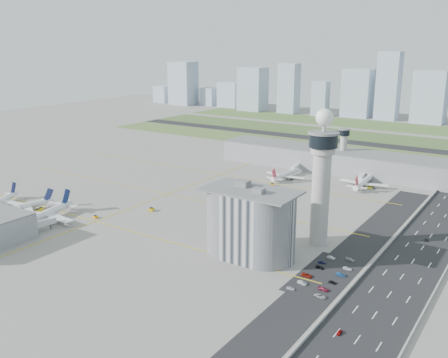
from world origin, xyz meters
The scene contains 55 objects.
ground centered at (0.00, 0.00, 0.00)m, with size 1000.00×1000.00×0.00m, color gray.
grass_strip_0 centered at (-20.00, 225.00, 0.04)m, with size 480.00×50.00×0.08m, color #496630.
grass_strip_1 centered at (-20.00, 300.00, 0.04)m, with size 480.00×60.00×0.08m, color #45652F.
grass_strip_2 centered at (-20.00, 380.00, 0.04)m, with size 480.00×70.00×0.08m, color #45602D.
runway centered at (-20.00, 262.00, 0.06)m, with size 480.00×22.00×0.10m, color black.
highway centered at (115.00, 0.00, 0.05)m, with size 28.00×500.00×0.10m, color black.
barrier_left centered at (101.00, 0.00, 0.60)m, with size 0.60×500.00×1.20m, color #9E9E99.
barrier_right centered at (129.00, 0.00, 0.60)m, with size 0.60×500.00×1.20m, color #9E9E99.
landside_road centered at (90.00, -10.00, 0.04)m, with size 18.00×260.00×0.08m, color black.
parking_lot centered at (88.00, -22.00, 0.05)m, with size 20.00×44.00×0.10m, color black.
taxiway_line_h_0 centered at (-40.00, -30.00, 0.01)m, with size 260.00×0.60×0.01m, color yellow.
taxiway_line_h_1 centered at (-40.00, 30.00, 0.01)m, with size 260.00×0.60×0.01m, color yellow.
taxiway_line_h_2 centered at (-40.00, 90.00, 0.01)m, with size 260.00×0.60×0.01m, color yellow.
taxiway_line_v centered at (-40.00, 30.00, 0.01)m, with size 0.60×260.00×0.01m, color yellow.
control_tower centered at (72.00, 8.00, 35.04)m, with size 14.00×14.00×64.50m.
secondary_tower centered at (30.00, 150.00, 18.80)m, with size 8.60×8.60×31.90m.
admin_building centered at (51.99, -22.00, 15.30)m, with size 42.00×24.00×33.50m.
terminal_pier centered at (40.00, 148.00, 7.90)m, with size 210.00×32.00×15.80m.
airplane_near_b centered at (-86.51, -42.68, 5.31)m, with size 37.93×32.24×10.62m, color white, non-canonical shape.
airplane_near_c centered at (-62.78, -46.22, 6.37)m, with size 45.51×38.69×12.74m, color white, non-canonical shape.
airplane_far_a centered at (4.60, 106.74, 5.02)m, with size 35.82×30.45×10.03m, color white, non-canonical shape.
airplane_far_b centered at (57.62, 117.67, 5.47)m, with size 39.08×33.22×10.94m, color white, non-canonical shape.
jet_bridge_near_2 centered at (-53.00, -61.00, 2.85)m, with size 14.00×3.00×5.70m, color silver, non-canonical shape.
jet_bridge_far_0 centered at (2.00, 132.00, 2.85)m, with size 14.00×3.00×5.70m, color silver, non-canonical shape.
jet_bridge_far_1 centered at (52.00, 132.00, 2.85)m, with size 14.00×3.00×5.70m, color silver, non-canonical shape.
tug_0 centered at (-78.80, -37.21, 0.99)m, with size 2.33×3.39×1.97m, color yellow, non-canonical shape.
tug_1 centered at (-79.54, -34.61, 1.01)m, with size 2.39×3.48×2.02m, color gold, non-canonical shape.
tug_2 centered at (-44.08, -26.14, 0.80)m, with size 1.88×2.74×1.59m, color orange, non-canonical shape.
tug_3 centered at (-26.59, 0.02, 1.05)m, with size 2.49×3.61×2.10m, color gold, non-canonical shape.
tug_4 centered at (6.01, 84.34, 1.01)m, with size 2.39×3.48×2.02m, color orange, non-canonical shape.
tug_5 centered at (62.58, 114.04, 0.98)m, with size 2.31×3.36×1.95m, color yellow, non-canonical shape.
car_lot_0 centered at (81.81, -41.20, 0.55)m, with size 1.30×3.23×1.10m, color silver.
car_lot_1 centered at (83.64, -34.63, 0.66)m, with size 1.39×3.99×1.32m, color #A1A1A1.
car_lot_2 centered at (82.43, -27.48, 0.65)m, with size 2.17×4.71×1.31m, color maroon.
car_lot_3 centered at (83.88, -17.26, 0.55)m, with size 1.54×3.79×1.10m, color black.
car_lot_4 centered at (82.57, -12.03, 0.60)m, with size 1.42×3.52×1.20m, color navy.
car_lot_5 centered at (83.95, -5.37, 0.59)m, with size 1.25×3.57×1.18m, color silver.
car_lot_6 centered at (93.91, -40.69, 0.64)m, with size 2.14×4.64×1.29m, color #A9A9A9.
car_lot_7 centered at (92.86, -34.80, 0.63)m, with size 1.77×4.36×1.26m, color maroon.
car_lot_8 centered at (93.38, -27.29, 0.56)m, with size 1.32×3.28×1.12m, color black.
car_lot_9 centered at (93.77, -19.27, 0.66)m, with size 1.39×3.98×1.31m, color navy.
car_lot_10 centered at (94.02, -11.91, 0.55)m, with size 1.84×3.98×1.11m, color silver.
car_lot_11 centered at (91.89, -2.62, 0.59)m, with size 1.67×4.10×1.19m, color #A5A5A8.
car_hw_0 centered at (108.87, -60.00, 0.55)m, with size 1.29×3.21×1.09m, color maroon.
car_hw_1 centered at (114.46, 40.04, 0.55)m, with size 1.17×3.36×1.11m, color black.
skyline_bldg_0 centered at (-377.77, 421.70, 13.25)m, with size 24.05×19.24×26.50m, color #9EADC1.
skyline_bldg_1 centered at (-331.22, 417.61, 32.80)m, with size 37.63×30.10×65.60m, color #9EADC1.
skyline_bldg_2 centered at (-291.25, 430.16, 13.39)m, with size 22.81×18.25×26.79m, color #9EADC1.
skyline_bldg_3 centered at (-252.58, 431.35, 18.47)m, with size 32.30×25.84×36.93m, color #9EADC1.
skyline_bldg_4 centered at (-204.47, 415.19, 30.18)m, with size 35.81×28.65×60.36m, color #9EADC1.
skyline_bldg_5 centered at (-150.11, 419.66, 33.44)m, with size 25.49×20.39×66.89m, color #9EADC1.
skyline_bldg_6 centered at (-102.68, 417.90, 22.60)m, with size 20.04×16.03×45.20m, color #9EADC1.
skyline_bldg_7 centered at (-59.44, 436.89, 30.61)m, with size 35.76×28.61×61.22m, color #9EADC1.
skyline_bldg_8 centered at (-19.42, 431.56, 41.69)m, with size 26.33×21.06×83.39m, color #9EADC1.
skyline_bldg_9 centered at (30.27, 432.32, 31.06)m, with size 36.96×29.57×62.11m, color #9EADC1.
Camera 1 is at (157.63, -201.65, 92.34)m, focal length 40.00 mm.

